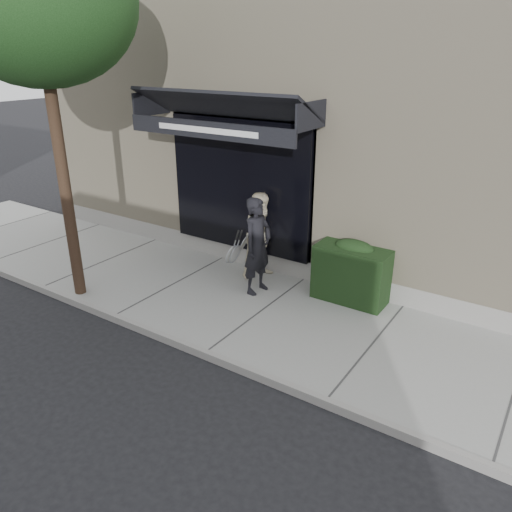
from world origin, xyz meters
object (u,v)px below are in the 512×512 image
Objects in this scene: hedge at (352,272)px; pedestrian_back at (262,235)px; street_tree at (37,1)px; pedestrian_front at (257,246)px.

hedge is 0.76× the size of pedestrian_back.
hedge is at bearing 30.67° from street_tree.
pedestrian_back is (2.42, 2.50, -4.01)m from street_tree.
pedestrian_front reaches higher than hedge.
hedge is 0.21× the size of street_tree.
pedestrian_back is (-0.30, 0.62, -0.05)m from pedestrian_front.
hedge is 1.91m from pedestrian_back.
pedestrian_back reaches higher than hedge.
street_tree is 5.15m from pedestrian_front.
street_tree reaches higher than pedestrian_front.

